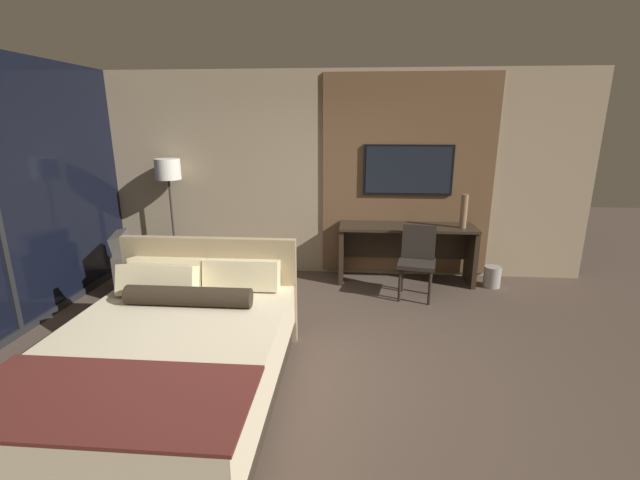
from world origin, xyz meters
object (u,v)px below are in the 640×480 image
object	(u,v)px
armchair_by_window	(146,270)
floor_lamp	(169,179)
bed	(168,362)
tv	(408,170)
waste_bin	(492,277)
desk	(406,243)
desk_chair	(418,255)
vase_tall	(464,211)

from	to	relation	value
armchair_by_window	floor_lamp	size ratio (longest dim) A/B	0.56
bed	tv	bearing A→B (deg)	55.17
waste_bin	floor_lamp	bearing A→B (deg)	177.73
desk	armchair_by_window	distance (m)	3.45
tv	armchair_by_window	bearing A→B (deg)	-166.25
desk_chair	waste_bin	distance (m)	1.19
desk	desk_chair	bearing A→B (deg)	-80.95
floor_lamp	desk_chair	bearing A→B (deg)	-9.44
vase_tall	desk	bearing A→B (deg)	172.80
floor_lamp	armchair_by_window	bearing A→B (deg)	-101.63
desk_chair	armchair_by_window	world-z (taller)	desk_chair
bed	vase_tall	world-z (taller)	vase_tall
tv	desk_chair	size ratio (longest dim) A/B	1.34
tv	armchair_by_window	distance (m)	3.70
desk_chair	armchair_by_window	xyz separation A→B (m)	(-3.47, -0.09, -0.26)
desk_chair	armchair_by_window	distance (m)	3.48
desk_chair	desk	bearing A→B (deg)	110.74
desk_chair	vase_tall	distance (m)	0.90
bed	desk_chair	world-z (taller)	bed
floor_lamp	vase_tall	size ratio (longest dim) A/B	3.74
bed	desk	bearing A→B (deg)	53.18
vase_tall	tv	bearing A→B (deg)	156.75
armchair_by_window	floor_lamp	distance (m)	1.28
desk_chair	waste_bin	world-z (taller)	desk_chair
desk	armchair_by_window	bearing A→B (deg)	-169.72
desk_chair	tv	bearing A→B (deg)	108.15
tv	desk_chair	bearing A→B (deg)	-83.55
armchair_by_window	vase_tall	size ratio (longest dim) A/B	2.09
desk_chair	vase_tall	bearing A→B (deg)	46.75
bed	tv	world-z (taller)	tv
bed	waste_bin	size ratio (longest dim) A/B	8.13
bed	floor_lamp	bearing A→B (deg)	111.59
floor_lamp	waste_bin	world-z (taller)	floor_lamp
desk	waste_bin	size ratio (longest dim) A/B	6.43
vase_tall	waste_bin	bearing A→B (deg)	-7.47
armchair_by_window	waste_bin	bearing A→B (deg)	-102.44
tv	floor_lamp	size ratio (longest dim) A/B	0.73
bed	desk_chair	bearing A→B (deg)	46.29
floor_lamp	waste_bin	size ratio (longest dim) A/B	5.87
desk	vase_tall	size ratio (longest dim) A/B	4.09
floor_lamp	bed	bearing A→B (deg)	-68.41
tv	floor_lamp	xyz separation A→B (m)	(-3.25, -0.19, -0.12)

